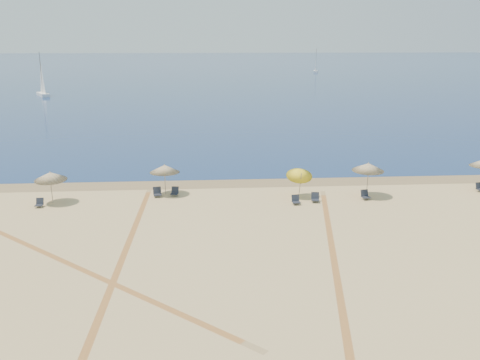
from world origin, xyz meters
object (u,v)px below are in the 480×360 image
at_px(chair_2, 39,203).
at_px(chair_6, 315,198).
at_px(chair_8, 480,188).
at_px(chair_5, 296,200).
at_px(umbrella_3, 300,173).
at_px(umbrella_1, 50,176).
at_px(chair_4, 175,192).
at_px(chair_7, 365,195).
at_px(umbrella_2, 165,169).
at_px(sailboat_0, 316,65).
at_px(sailboat_1, 42,83).
at_px(umbrella_4, 368,167).
at_px(chair_3, 157,193).

xyz_separation_m(chair_2, chair_6, (18.94, -0.22, 0.03)).
bearing_deg(chair_8, chair_5, 175.96).
bearing_deg(chair_2, umbrella_3, 4.45).
relative_size(umbrella_3, chair_5, 3.66).
xyz_separation_m(umbrella_1, chair_4, (8.39, 1.23, -1.65)).
relative_size(umbrella_1, chair_7, 3.14).
bearing_deg(umbrella_1, umbrella_2, 11.39).
xyz_separation_m(umbrella_3, chair_2, (-17.99, -0.94, -1.57)).
bearing_deg(sailboat_0, sailboat_1, -119.81).
height_order(chair_7, sailboat_1, sailboat_1).
relative_size(chair_2, chair_7, 0.82).
height_order(umbrella_1, umbrella_3, umbrella_3).
distance_m(umbrella_2, chair_7, 14.54).
bearing_deg(chair_6, umbrella_3, 137.81).
height_order(chair_7, chair_8, chair_7).
height_order(sailboat_0, sailboat_1, sailboat_1).
xyz_separation_m(chair_4, sailboat_0, (41.41, 145.09, 2.11)).
distance_m(umbrella_1, chair_6, 18.38).
distance_m(chair_4, chair_5, 8.87).
relative_size(umbrella_3, chair_6, 3.41).
height_order(chair_2, chair_7, chair_7).
height_order(chair_4, sailboat_0, sailboat_0).
distance_m(chair_8, sailboat_1, 89.18).
distance_m(umbrella_3, sailboat_1, 82.31).
bearing_deg(umbrella_4, chair_3, 175.89).
distance_m(chair_7, sailboat_1, 85.28).
relative_size(chair_3, chair_4, 1.09).
relative_size(umbrella_3, chair_8, 3.32).
distance_m(umbrella_2, chair_3, 1.81).
bearing_deg(chair_2, umbrella_1, 53.38).
bearing_deg(sailboat_1, chair_8, -81.18).
bearing_deg(umbrella_3, chair_4, 172.84).
distance_m(chair_3, chair_7, 14.93).
bearing_deg(umbrella_3, sailboat_1, 117.78).
height_order(chair_8, sailboat_0, sailboat_0).
xyz_separation_m(umbrella_2, chair_2, (-8.35, -2.39, -1.68)).
distance_m(chair_6, sailboat_0, 150.73).
bearing_deg(umbrella_1, chair_6, -3.32).
distance_m(chair_2, sailboat_0, 155.58).
height_order(chair_2, chair_3, chair_3).
distance_m(umbrella_4, chair_2, 23.01).
bearing_deg(sailboat_1, chair_2, -101.56).
relative_size(umbrella_4, chair_7, 3.47).
bearing_deg(chair_4, umbrella_1, -160.36).
bearing_deg(umbrella_1, sailboat_1, 106.08).
relative_size(umbrella_3, chair_3, 3.19).
distance_m(umbrella_1, umbrella_3, 17.34).
bearing_deg(chair_8, umbrella_4, 171.98).
relative_size(chair_5, chair_7, 0.91).
height_order(umbrella_4, chair_5, umbrella_4).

